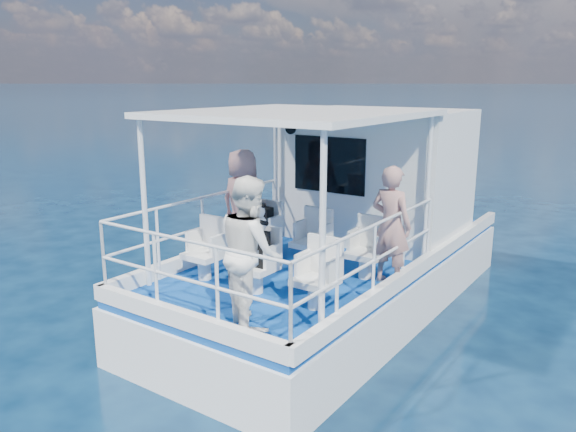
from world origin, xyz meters
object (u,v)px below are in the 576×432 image
object	(u,v)px
passenger_port_fwd	(243,202)
backpack_center	(257,248)
panda	(258,217)
passenger_stbd_aft	(250,251)

from	to	relation	value
passenger_port_fwd	backpack_center	size ratio (longest dim) A/B	3.68
backpack_center	panda	size ratio (longest dim) A/B	1.20
passenger_port_fwd	panda	world-z (taller)	passenger_port_fwd
passenger_stbd_aft	backpack_center	size ratio (longest dim) A/B	3.74
passenger_stbd_aft	panda	size ratio (longest dim) A/B	4.50
passenger_port_fwd	panda	distance (m)	1.78
panda	passenger_stbd_aft	bearing A→B (deg)	-58.16
panda	backpack_center	bearing A→B (deg)	-150.64
passenger_port_fwd	passenger_stbd_aft	xyz separation A→B (m)	(1.74, -1.99, 0.01)
passenger_stbd_aft	backpack_center	world-z (taller)	passenger_stbd_aft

